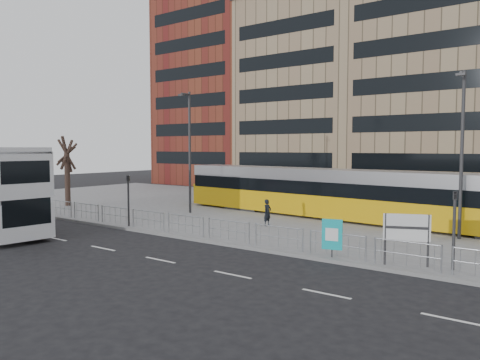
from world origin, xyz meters
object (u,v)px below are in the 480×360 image
Objects in this scene: station_sign at (407,230)px; lamp_post_west at (189,148)px; traffic_light_west at (128,194)px; bare_tree at (66,135)px; lamp_post_east at (462,148)px; ad_panel at (332,235)px; traffic_light_east at (454,220)px; tram at (356,195)px; pedestrian at (267,213)px.

lamp_post_west is at bearing 138.04° from station_sign.
traffic_light_west is 7.17m from lamp_post_west.
lamp_post_east is at bearing 7.65° from bare_tree.
ad_panel is at bearing -18.68° from traffic_light_west.
bare_tree is (-29.06, -3.90, 1.06)m from lamp_post_east.
station_sign is at bearing -6.65° from bare_tree.
traffic_light_east is 20.29m from lamp_post_west.
lamp_post_west is 1.01× the size of lamp_post_east.
lamp_post_east reaches higher than ad_panel.
ad_panel is at bearing 165.64° from station_sign.
station_sign is 18.91m from lamp_post_west.
lamp_post_west reaches higher than traffic_light_east.
lamp_post_west is (-11.33, -3.61, 3.11)m from tram.
bare_tree reaches higher than tram.
lamp_post_west is 18.12m from lamp_post_east.
bare_tree is (-25.47, 3.77, 4.82)m from ad_panel.
traffic_light_east reaches higher than station_sign.
tram is 13.44× the size of station_sign.
traffic_light_west reaches higher than station_sign.
pedestrian is (-9.83, 4.77, -0.65)m from station_sign.
lamp_post_east is at bearing 81.57° from traffic_light_east.
traffic_light_east is 0.36× the size of lamp_post_east.
lamp_post_east is (18.09, 1.05, -0.04)m from lamp_post_west.
lamp_post_west is at bearing 80.25° from traffic_light_west.
traffic_light_east is at bearing -105.34° from pedestrian.
pedestrian is 0.52× the size of traffic_light_east.
traffic_light_west is (-6.76, -5.12, 1.16)m from pedestrian.
bare_tree reaches higher than ad_panel.
traffic_light_west is at bearing -156.12° from lamp_post_east.
ad_panel is at bearing -67.39° from tram.
lamp_post_west reaches higher than tram.
traffic_light_west is 0.39× the size of bare_tree.
station_sign is at bearing -94.17° from lamp_post_east.
ad_panel is 4.92m from traffic_light_east.
ad_panel is 8.55m from pedestrian.
lamp_post_east is at bearing -15.36° from tram.
pedestrian is at bearing -10.29° from lamp_post_west.
traffic_light_east is (4.74, 0.87, 0.99)m from ad_panel.
ad_panel is 0.54× the size of traffic_light_east.
lamp_post_west is at bearing -176.67° from lamp_post_east.
tram is 10.73m from ad_panel.
traffic_light_east is at bearing -44.40° from tram.
station_sign reaches higher than ad_panel.
tram is 17.47× the size of pedestrian.
bare_tree is (-30.22, 2.90, 3.83)m from traffic_light_east.
station_sign is 1.81m from traffic_light_east.
ad_panel is (-3.06, -0.44, -0.48)m from station_sign.
lamp_post_west is (-14.51, 6.62, 3.80)m from ad_panel.
ad_panel is 0.54× the size of traffic_light_west.
lamp_post_east is at bearing 3.33° from lamp_post_west.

